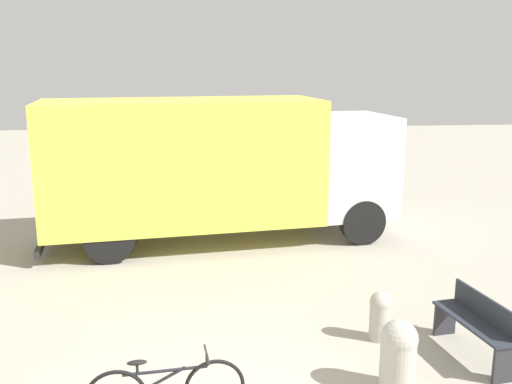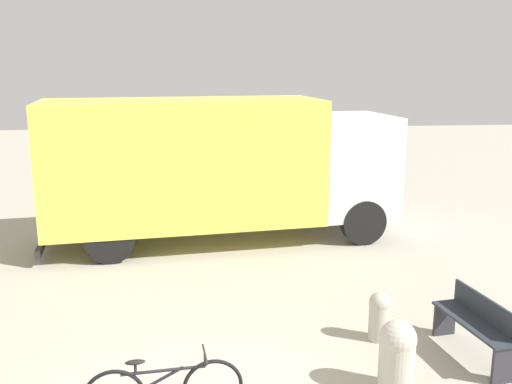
{
  "view_description": "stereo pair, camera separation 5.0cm",
  "coord_description": "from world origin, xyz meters",
  "views": [
    {
      "loc": [
        0.05,
        -5.3,
        3.94
      ],
      "look_at": [
        1.05,
        4.49,
        1.7
      ],
      "focal_mm": 40.0,
      "sensor_mm": 36.0,
      "label": 1
    },
    {
      "loc": [
        0.1,
        -5.31,
        3.94
      ],
      "look_at": [
        1.05,
        4.49,
        1.7
      ],
      "focal_mm": 40.0,
      "sensor_mm": 36.0,
      "label": 2
    }
  ],
  "objects": [
    {
      "name": "park_bench",
      "position": [
        3.78,
        1.51,
        0.48
      ],
      "size": [
        0.61,
        1.5,
        0.84
      ],
      "rotation": [
        0.0,
        0.0,
        1.72
      ],
      "color": "#282D38",
      "rests_on": "ground"
    },
    {
      "name": "bollard_far_bench",
      "position": [
        2.61,
        2.12,
        0.39
      ],
      "size": [
        0.32,
        0.32,
        0.73
      ],
      "color": "#B2AD9E",
      "rests_on": "ground"
    },
    {
      "name": "bollard_near_bench",
      "position": [
        2.42,
        0.82,
        0.49
      ],
      "size": [
        0.46,
        0.46,
        0.92
      ],
      "color": "#B2AD9E",
      "rests_on": "ground"
    },
    {
      "name": "delivery_truck",
      "position": [
        0.45,
        7.11,
        1.77
      ],
      "size": [
        7.96,
        3.16,
        3.17
      ],
      "rotation": [
        0.0,
        0.0,
        0.13
      ],
      "color": "#EAE04C",
      "rests_on": "ground"
    }
  ]
}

